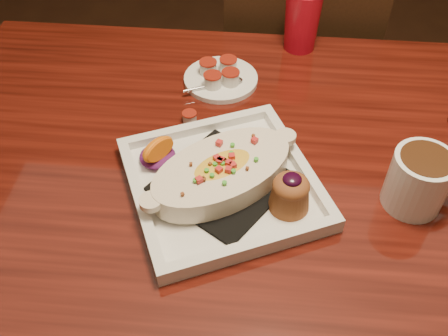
# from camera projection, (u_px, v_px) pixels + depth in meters

# --- Properties ---
(table) EXTENTS (1.50, 0.90, 0.75)m
(table) POSITION_uv_depth(u_px,v_px,m) (302.00, 205.00, 0.96)
(table) COLOR #5E160D
(table) RESTS_ON floor
(chair_far) EXTENTS (0.42, 0.42, 0.93)m
(chair_far) POSITION_uv_depth(u_px,v_px,m) (294.00, 75.00, 1.50)
(chair_far) COLOR black
(chair_far) RESTS_ON floor
(plate) EXTENTS (0.40, 0.40, 0.08)m
(plate) POSITION_uv_depth(u_px,v_px,m) (226.00, 178.00, 0.84)
(plate) COLOR white
(plate) RESTS_ON table
(coffee_mug) EXTENTS (0.14, 0.10, 0.10)m
(coffee_mug) POSITION_uv_depth(u_px,v_px,m) (421.00, 179.00, 0.80)
(coffee_mug) COLOR white
(coffee_mug) RESTS_ON table
(saucer) EXTENTS (0.16, 0.16, 0.11)m
(saucer) POSITION_uv_depth(u_px,v_px,m) (220.00, 77.00, 1.07)
(saucer) COLOR white
(saucer) RESTS_ON table
(creamer_loose) EXTENTS (0.03, 0.03, 0.02)m
(creamer_loose) POSITION_uv_depth(u_px,v_px,m) (190.00, 117.00, 0.98)
(creamer_loose) COLOR silver
(creamer_loose) RESTS_ON table
(red_tumbler) EXTENTS (0.08, 0.08, 0.14)m
(red_tumbler) POSITION_uv_depth(u_px,v_px,m) (302.00, 20.00, 1.12)
(red_tumbler) COLOR #B80D1D
(red_tumbler) RESTS_ON table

